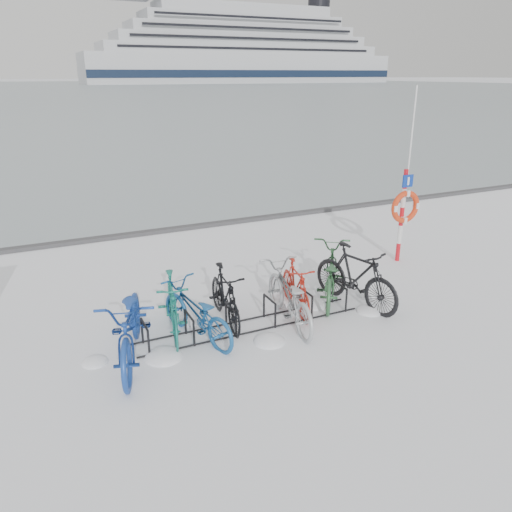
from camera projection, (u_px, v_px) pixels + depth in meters
The scene contains 15 objects.
ground at pixel (251, 326), 8.54m from camera, with size 900.00×900.00×0.00m, color white.
ice_sheet at pixel (23, 89), 140.39m from camera, with size 400.00×298.00×0.02m, color #9EABB2.
quay_edge at pixel (161, 231), 13.55m from camera, with size 400.00×0.25×0.10m, color #3F3F42.
bike_rack at pixel (251, 317), 8.48m from camera, with size 4.00×0.48×0.46m.
lifebuoy_station at pixel (405, 207), 11.05m from camera, with size 0.74×0.22×3.85m.
cruise_ferry at pixel (242, 53), 218.03m from camera, with size 138.03×26.03×45.35m.
bike_0 at pixel (131, 323), 7.38m from camera, with size 0.79×2.27×1.19m, color #1A3F99.
bike_1 at pixel (172, 304), 8.16m from camera, with size 0.49×1.73×1.04m, color #167062.
bike_2 at pixel (196, 311), 8.03m from camera, with size 0.63×1.82×0.96m, color #195491.
bike_3 at pixel (225, 294), 8.56m from camera, with size 0.48×1.69×1.01m, color black.
bike_4 at pixel (289, 294), 8.53m from camera, with size 0.69×1.99×1.04m, color #A3A7AB.
bike_5 at pixel (296, 285), 9.00m from camera, with size 0.45×1.60×0.96m, color #B02216.
bike_6 at pixel (330, 272), 9.46m from camera, with size 0.70×2.02×1.06m, color #2B5C34.
bike_7 at pixel (356, 275), 9.19m from camera, with size 0.55×1.95×1.17m, color black.
snow_drifts at pixel (261, 326), 8.56m from camera, with size 5.60×1.72×0.20m.
Camera 1 is at (-3.13, -6.93, 4.07)m, focal length 35.00 mm.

